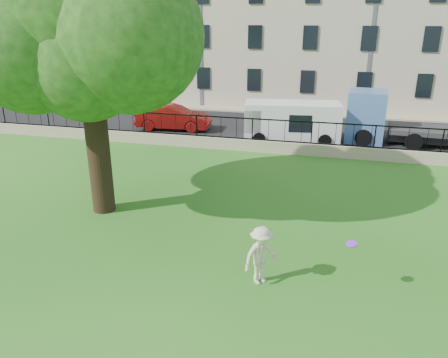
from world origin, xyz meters
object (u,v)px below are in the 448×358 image
(man, at_px, (261,255))
(red_sedan, at_px, (173,118))
(white_van, at_px, (292,122))
(blue_truck, at_px, (411,119))
(frisbee, at_px, (351,244))
(tree, at_px, (82,14))

(man, xyz_separation_m, red_sedan, (-8.05, 15.01, -0.05))
(white_van, distance_m, blue_truck, 6.36)
(frisbee, distance_m, white_van, 14.37)
(frisbee, bearing_deg, man, -177.98)
(blue_truck, bearing_deg, frisbee, -98.66)
(frisbee, xyz_separation_m, white_van, (-2.94, 14.06, -0.31))
(tree, bearing_deg, frisbee, -19.99)
(tree, relative_size, frisbee, 37.09)
(man, height_order, frisbee, man)
(frisbee, distance_m, blue_truck, 15.43)
(red_sedan, xyz_separation_m, blue_truck, (13.59, 0.13, 0.65))
(man, distance_m, red_sedan, 17.03)
(man, height_order, blue_truck, blue_truck)
(red_sedan, distance_m, white_van, 7.38)
(tree, xyz_separation_m, man, (6.41, -3.21, -5.84))
(red_sedan, bearing_deg, blue_truck, -94.76)
(tree, distance_m, man, 9.25)
(frisbee, bearing_deg, tree, 160.01)
(man, distance_m, blue_truck, 16.13)
(frisbee, bearing_deg, blue_truck, 77.52)
(frisbee, relative_size, red_sedan, 0.06)
(frisbee, relative_size, blue_truck, 0.04)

